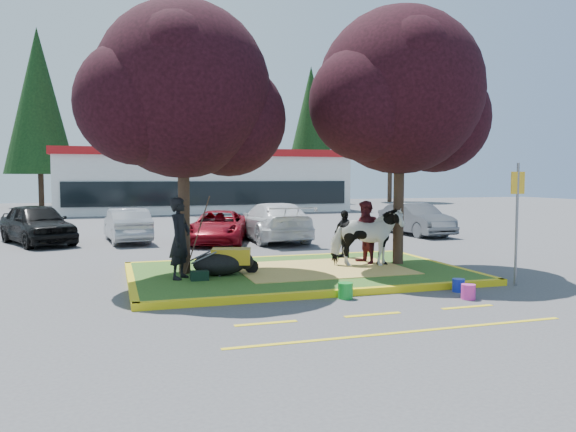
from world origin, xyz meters
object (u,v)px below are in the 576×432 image
object	(u,v)px
cow	(366,237)
car_silver	(127,225)
bucket_pink	(468,292)
sign_post	(517,209)
bucket_blue	(458,285)
car_black	(37,224)
handler	(180,238)
wheelbarrow	(232,257)
bucket_green	(345,291)
calf	(220,264)

from	to	relation	value
cow	car_silver	world-z (taller)	cow
bucket_pink	car_silver	size ratio (longest dim) A/B	0.08
sign_post	bucket_pink	bearing A→B (deg)	-161.09
bucket_blue	car_black	world-z (taller)	car_black
handler	bucket_pink	bearing A→B (deg)	-89.67
cow	car_silver	size ratio (longest dim) A/B	0.47
bucket_blue	car_silver	world-z (taller)	car_silver
wheelbarrow	car_silver	size ratio (longest dim) A/B	0.42
cow	bucket_green	size ratio (longest dim) A/B	5.59
calf	bucket_green	xyz separation A→B (m)	(2.11, -2.64, -0.26)
handler	bucket_green	size ratio (longest dim) A/B	5.72
cow	wheelbarrow	distance (m)	3.63
bucket_green	car_black	world-z (taller)	car_black
bucket_green	car_black	xyz separation A→B (m)	(-7.19, 12.07, 0.60)
cow	bucket_blue	size ratio (longest dim) A/B	6.45
wheelbarrow	bucket_green	xyz separation A→B (m)	(1.81, -2.68, -0.42)
calf	sign_post	world-z (taller)	sign_post
bucket_green	handler	bearing A→B (deg)	141.12
calf	handler	bearing A→B (deg)	179.95
wheelbarrow	bucket_green	distance (m)	3.27
car_silver	bucket_blue	bearing A→B (deg)	112.79
car_black	handler	bearing A→B (deg)	-90.28
cow	bucket_green	bearing A→B (deg)	163.37
wheelbarrow	car_silver	distance (m)	9.35
handler	bucket_pink	distance (m)	6.41
handler	calf	bearing A→B (deg)	-48.44
calf	bucket_blue	size ratio (longest dim) A/B	4.52
car_black	bucket_green	bearing A→B (deg)	-82.78
car_silver	handler	bearing A→B (deg)	89.44
cow	car_silver	bearing A→B (deg)	48.87
calf	handler	xyz separation A→B (m)	(-0.95, -0.17, 0.66)
bucket_pink	car_silver	bearing A→B (deg)	116.81
calf	car_silver	bearing A→B (deg)	91.49
bucket_blue	cow	bearing A→B (deg)	105.76
bucket_pink	car_black	xyz separation A→B (m)	(-9.56, 12.88, 0.61)
calf	sign_post	bearing A→B (deg)	-31.87
car_black	bucket_pink	bearing A→B (deg)	-76.99
bucket_green	bucket_pink	bearing A→B (deg)	-18.85
sign_post	car_black	world-z (taller)	sign_post
cow	wheelbarrow	xyz separation A→B (m)	(-3.61, -0.12, -0.34)
handler	wheelbarrow	xyz separation A→B (m)	(1.24, 0.22, -0.51)
calf	bucket_green	size ratio (longest dim) A/B	3.92
handler	car_black	size ratio (longest dim) A/B	0.42
car_silver	cow	bearing A→B (deg)	116.53
sign_post	car_black	distance (m)	16.60
handler	car_black	distance (m)	10.46
bucket_blue	car_silver	distance (m)	13.61
car_silver	bucket_pink	bearing A→B (deg)	110.52
bucket_green	bucket_blue	world-z (taller)	bucket_green
bucket_blue	sign_post	bearing A→B (deg)	7.10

